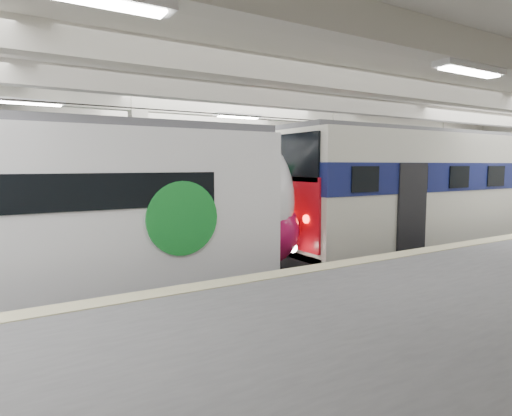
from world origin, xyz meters
TOP-DOWN VIEW (x-y plane):
  - station_hall at (0.00, -1.74)m, footprint 36.00×24.00m
  - modern_emu at (-5.54, -0.00)m, footprint 13.48×2.78m
  - older_rer at (7.68, 0.00)m, footprint 14.01×3.09m
  - far_train at (-5.77, 5.50)m, footprint 14.38×3.21m

SIDE VIEW (x-z plane):
  - modern_emu at x=-5.54m, z-range -0.03..4.33m
  - far_train at x=-5.77m, z-range 0.08..4.64m
  - older_rer at x=7.68m, z-range 0.11..4.71m
  - station_hall at x=0.00m, z-range 0.37..6.12m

